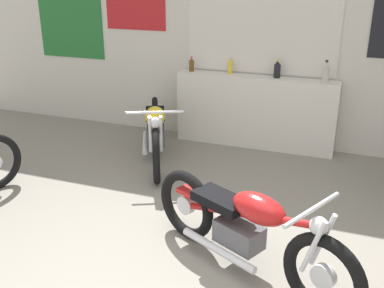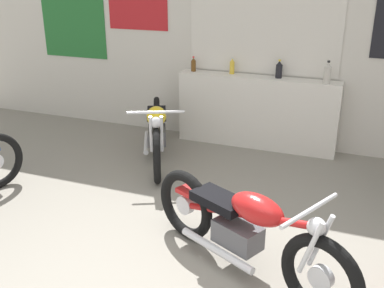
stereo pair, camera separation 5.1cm
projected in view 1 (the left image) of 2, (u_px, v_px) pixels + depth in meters
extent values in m
cube|color=beige|center=(268.00, 41.00, 5.83)|extent=(10.00, 0.06, 2.80)
cube|color=silver|center=(261.00, 30.00, 5.77)|extent=(1.92, 0.01, 1.05)
cube|color=beige|center=(261.00, 30.00, 5.77)|extent=(1.98, 0.01, 1.11)
cube|color=#B21E23|center=(135.00, 4.00, 6.25)|extent=(0.91, 0.01, 0.70)
cube|color=#23662D|center=(71.00, 28.00, 6.74)|extent=(1.08, 0.01, 0.87)
cube|color=silver|center=(255.00, 112.00, 6.03)|extent=(2.13, 0.28, 0.96)
cylinder|color=#5B3814|center=(192.00, 66.00, 6.14)|extent=(0.07, 0.07, 0.15)
cone|color=#5B3814|center=(192.00, 59.00, 6.10)|extent=(0.06, 0.06, 0.04)
cylinder|color=red|center=(192.00, 57.00, 6.09)|extent=(0.03, 0.03, 0.02)
cylinder|color=gold|center=(230.00, 68.00, 5.99)|extent=(0.06, 0.06, 0.16)
cone|color=gold|center=(230.00, 60.00, 5.95)|extent=(0.05, 0.05, 0.04)
cylinder|color=silver|center=(230.00, 58.00, 5.94)|extent=(0.03, 0.03, 0.02)
cylinder|color=black|center=(277.00, 71.00, 5.77)|extent=(0.08, 0.08, 0.17)
cone|color=black|center=(278.00, 63.00, 5.73)|extent=(0.07, 0.07, 0.05)
cylinder|color=gold|center=(278.00, 60.00, 5.72)|extent=(0.03, 0.03, 0.02)
cylinder|color=#B7B2A8|center=(325.00, 75.00, 5.50)|extent=(0.09, 0.09, 0.20)
cone|color=#B7B2A8|center=(327.00, 64.00, 5.46)|extent=(0.07, 0.07, 0.06)
cylinder|color=black|center=(327.00, 61.00, 5.44)|extent=(0.03, 0.03, 0.02)
torus|color=black|center=(156.00, 156.00, 5.03)|extent=(0.34, 0.61, 0.64)
cylinder|color=silver|center=(156.00, 156.00, 5.03)|extent=(0.13, 0.18, 0.18)
torus|color=black|center=(155.00, 120.00, 6.24)|extent=(0.34, 0.61, 0.64)
cylinder|color=silver|center=(155.00, 120.00, 6.24)|extent=(0.13, 0.18, 0.18)
cube|color=#4C4C51|center=(156.00, 135.00, 5.70)|extent=(0.35, 0.42, 0.19)
cylinder|color=yellow|center=(155.00, 121.00, 5.63)|extent=(0.55, 1.10, 0.41)
ellipsoid|color=yellow|center=(155.00, 116.00, 5.43)|extent=(0.41, 0.50, 0.22)
cube|color=black|center=(155.00, 114.00, 5.80)|extent=(0.41, 0.50, 0.08)
cube|color=yellow|center=(155.00, 111.00, 6.11)|extent=(0.24, 0.30, 0.04)
cylinder|color=silver|center=(161.00, 134.00, 5.01)|extent=(0.10, 0.16, 0.47)
cylinder|color=silver|center=(150.00, 135.00, 5.00)|extent=(0.10, 0.16, 0.47)
cylinder|color=silver|center=(155.00, 112.00, 4.98)|extent=(0.59, 0.30, 0.03)
sphere|color=silver|center=(155.00, 123.00, 4.96)|extent=(0.13, 0.13, 0.13)
cylinder|color=silver|center=(145.00, 142.00, 5.82)|extent=(0.36, 0.68, 0.06)
torus|color=black|center=(323.00, 276.00, 3.06)|extent=(0.62, 0.37, 0.64)
cylinder|color=silver|center=(323.00, 276.00, 3.06)|extent=(0.19, 0.14, 0.18)
torus|color=black|center=(186.00, 205.00, 3.99)|extent=(0.62, 0.37, 0.64)
cylinder|color=silver|center=(186.00, 205.00, 3.99)|extent=(0.19, 0.14, 0.18)
cube|color=#4C4C51|center=(239.00, 234.00, 3.58)|extent=(0.44, 0.37, 0.19)
cylinder|color=#B21919|center=(240.00, 213.00, 3.51)|extent=(1.15, 0.60, 0.40)
ellipsoid|color=#B21919|center=(259.00, 209.00, 3.35)|extent=(0.53, 0.42, 0.22)
cube|color=black|center=(221.00, 200.00, 3.64)|extent=(0.53, 0.42, 0.08)
cube|color=#B21919|center=(193.00, 193.00, 3.88)|extent=(0.31, 0.25, 0.04)
cylinder|color=silver|center=(323.00, 240.00, 3.06)|extent=(0.17, 0.11, 0.46)
cylinder|color=silver|center=(313.00, 247.00, 2.99)|extent=(0.17, 0.11, 0.46)
cylinder|color=silver|center=(312.00, 209.00, 2.99)|extent=(0.31, 0.59, 0.03)
sphere|color=silver|center=(319.00, 226.00, 2.98)|extent=(0.13, 0.13, 0.13)
cylinder|color=silver|center=(218.00, 250.00, 3.60)|extent=(0.71, 0.39, 0.06)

